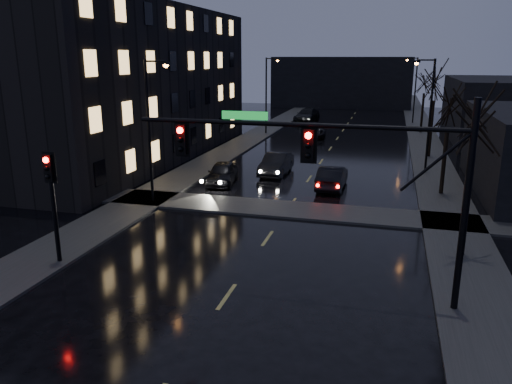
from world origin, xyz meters
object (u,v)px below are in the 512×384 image
Objects in this scene: oncoming_car_b at (276,164)px; oncoming_car_d at (307,115)px; oncoming_car_c at (314,130)px; oncoming_car_a at (222,173)px; lead_car at (332,177)px.

oncoming_car_d reaches higher than oncoming_car_b.
oncoming_car_c is at bearing -70.14° from oncoming_car_d.
lead_car is (7.15, 0.66, 0.02)m from oncoming_car_a.
oncoming_car_b is 5.20m from lead_car.
oncoming_car_d is (-2.72, 12.11, 0.10)m from oncoming_car_c.
oncoming_car_a is 33.32m from oncoming_car_d.
oncoming_car_c is at bearing 74.57° from oncoming_car_a.
oncoming_car_b is at bearing 43.70° from oncoming_car_a.
oncoming_car_c is at bearing 92.01° from oncoming_car_b.
oncoming_car_a is at bearing -126.48° from oncoming_car_b.
oncoming_car_b is at bearing -77.55° from oncoming_car_d.
oncoming_car_b is 29.87m from oncoming_car_d.
oncoming_car_a is 4.56m from oncoming_car_b.
oncoming_car_a is 21.39m from oncoming_car_c.
lead_car is (7.05, -32.66, -0.09)m from oncoming_car_d.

